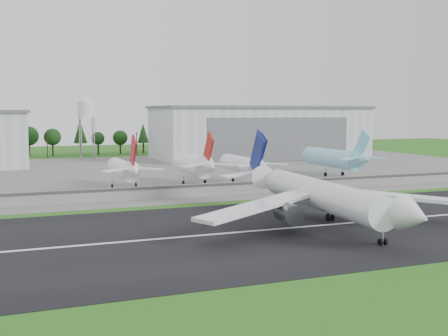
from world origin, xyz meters
name	(u,v)px	position (x,y,z in m)	size (l,w,h in m)	color
ground	(265,244)	(0.00, 0.00, 0.00)	(600.00, 600.00, 0.00)	#245E16
runway	(242,232)	(0.00, 10.00, 0.05)	(320.00, 60.00, 0.10)	black
runway_centerline	(242,232)	(0.00, 10.00, 0.11)	(220.00, 1.00, 0.02)	white
apron	(125,173)	(0.00, 120.00, 0.05)	(320.00, 150.00, 0.10)	slate
blast_fence	(175,191)	(0.00, 54.99, 1.81)	(240.00, 0.61, 3.50)	gray
hangar_east	(259,132)	(75.00, 164.92, 12.63)	(102.00, 47.00, 25.20)	silver
water_tower	(86,107)	(-5.00, 185.00, 24.55)	(8.40, 8.40, 29.40)	#99999E
utility_poles	(94,157)	(0.00, 200.00, 0.00)	(230.00, 3.00, 12.00)	black
treeline	(89,155)	(0.00, 215.00, 0.00)	(320.00, 16.00, 22.00)	black
main_airliner	(322,202)	(16.74, 9.56, 4.89)	(57.14, 59.25, 18.17)	white
parked_jet_red_a	(125,169)	(-8.71, 76.51, 5.87)	(7.36, 31.29, 16.36)	white
parked_jet_red_b	(196,165)	(12.92, 76.58, 6.34)	(7.36, 31.29, 16.86)	white
parked_jet_navy	(245,164)	(29.27, 76.52, 5.96)	(7.36, 31.29, 16.45)	white
parked_jet_skyblue	(337,158)	(65.98, 81.61, 6.45)	(7.36, 37.29, 17.02)	#89D1ED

